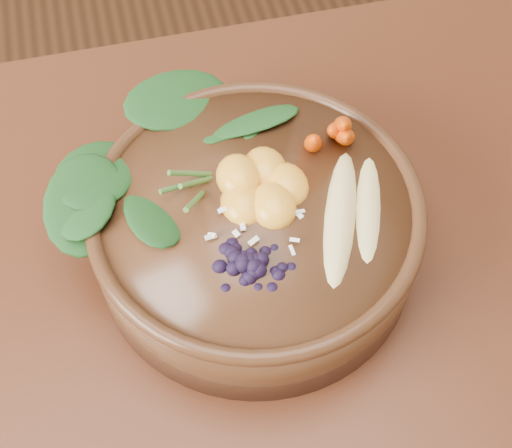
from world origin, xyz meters
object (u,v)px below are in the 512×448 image
at_px(stoneware_bowl, 256,230).
at_px(blueberry_pile, 249,252).
at_px(kale_heap, 215,130).
at_px(mandarin_cluster, 261,177).
at_px(banana_halves, 356,203).
at_px(carrot_cluster, 328,112).

distance_m(stoneware_bowl, blueberry_pile, 0.09).
height_order(kale_heap, mandarin_cluster, kale_heap).
bearing_deg(banana_halves, mandarin_cluster, 170.25).
bearing_deg(mandarin_cluster, carrot_cluster, 28.61).
distance_m(banana_halves, mandarin_cluster, 0.08).
height_order(carrot_cluster, mandarin_cluster, carrot_cluster).
bearing_deg(banana_halves, kale_heap, 156.45).
bearing_deg(stoneware_bowl, kale_heap, 105.28).
distance_m(mandarin_cluster, blueberry_pile, 0.08).
bearing_deg(blueberry_pile, mandarin_cluster, 69.15).
relative_size(kale_heap, blueberry_pile, 1.42).
xyz_separation_m(stoneware_bowl, mandarin_cluster, (0.01, 0.02, 0.06)).
xyz_separation_m(kale_heap, banana_halves, (0.10, -0.10, -0.01)).
bearing_deg(banana_halves, carrot_cluster, 113.06).
height_order(kale_heap, banana_halves, kale_heap).
xyz_separation_m(kale_heap, blueberry_pile, (0.00, -0.13, -0.00)).
height_order(stoneware_bowl, kale_heap, kale_heap).
relative_size(carrot_cluster, mandarin_cluster, 0.87).
relative_size(banana_halves, mandarin_cluster, 1.66).
height_order(carrot_cluster, blueberry_pile, carrot_cluster).
distance_m(kale_heap, blueberry_pile, 0.13).
xyz_separation_m(stoneware_bowl, blueberry_pile, (-0.02, -0.06, 0.06)).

